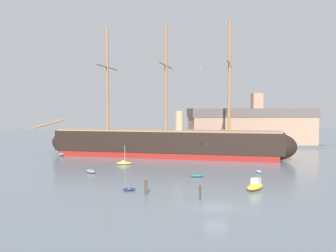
% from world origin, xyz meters
% --- Properties ---
extents(ground_plane, '(400.00, 400.00, 0.00)m').
position_xyz_m(ground_plane, '(0.00, 0.00, 0.00)').
color(ground_plane, slate).
extents(tall_ship, '(65.66, 27.62, 32.78)m').
position_xyz_m(tall_ship, '(-1.60, 48.60, 3.57)').
color(tall_ship, maroon).
rests_on(tall_ship, ground).
extents(dinghy_foreground_left, '(1.88, 0.91, 0.43)m').
position_xyz_m(dinghy_foreground_left, '(-10.44, 10.18, 0.22)').
color(dinghy_foreground_left, '#1E284C').
rests_on(dinghy_foreground_left, ground).
extents(motorboat_foreground_right, '(4.05, 4.13, 1.72)m').
position_xyz_m(motorboat_foreground_right, '(7.91, 9.08, 0.60)').
color(motorboat_foreground_right, gold).
rests_on(motorboat_foreground_right, ground).
extents(dinghy_near_centre, '(2.37, 1.28, 0.53)m').
position_xyz_m(dinghy_near_centre, '(1.30, 20.16, 0.27)').
color(dinghy_near_centre, '#236670').
rests_on(dinghy_near_centre, ground).
extents(dinghy_mid_left, '(2.53, 2.91, 0.64)m').
position_xyz_m(dinghy_mid_left, '(-17.73, 26.45, 0.32)').
color(dinghy_mid_left, gray).
rests_on(dinghy_mid_left, ground).
extents(dinghy_mid_right, '(1.15, 2.15, 0.49)m').
position_xyz_m(dinghy_mid_right, '(13.51, 23.64, 0.25)').
color(dinghy_mid_right, '#7FB2D6').
rests_on(dinghy_mid_right, ground).
extents(sailboat_alongside_bow, '(3.28, 1.09, 4.22)m').
position_xyz_m(sailboat_alongside_bow, '(-11.75, 36.73, 0.36)').
color(sailboat_alongside_bow, gold).
rests_on(sailboat_alongside_bow, ground).
extents(motorboat_far_left, '(2.15, 3.96, 1.58)m').
position_xyz_m(motorboat_far_left, '(-27.82, 54.29, 0.55)').
color(motorboat_far_left, gray).
rests_on(motorboat_far_left, ground).
extents(dinghy_far_right, '(2.18, 2.72, 0.59)m').
position_xyz_m(dinghy_far_right, '(28.85, 49.69, 0.30)').
color(dinghy_far_right, gray).
rests_on(dinghy_far_right, ground).
extents(dinghy_distant_centre, '(2.20, 2.92, 0.63)m').
position_xyz_m(dinghy_distant_centre, '(2.44, 65.92, 0.32)').
color(dinghy_distant_centre, '#1E284C').
rests_on(dinghy_distant_centre, ground).
extents(mooring_piling_nearest, '(0.41, 0.41, 2.00)m').
position_xyz_m(mooring_piling_nearest, '(-8.13, 7.46, 1.00)').
color(mooring_piling_nearest, '#4C3D2D').
rests_on(mooring_piling_nearest, ground).
extents(mooring_piling_left_pair, '(0.26, 0.26, 1.84)m').
position_xyz_m(mooring_piling_left_pair, '(-1.19, 4.00, 0.92)').
color(mooring_piling_left_pair, '#423323').
rests_on(mooring_piling_left_pair, ground).
extents(dockside_warehouse_right, '(43.19, 14.74, 17.21)m').
position_xyz_m(dockside_warehouse_right, '(28.17, 72.52, 6.16)').
color(dockside_warehouse_right, '#565659').
rests_on(dockside_warehouse_right, ground).
extents(seagull_in_flight, '(0.77, 1.14, 0.14)m').
position_xyz_m(seagull_in_flight, '(1.20, 17.21, 18.45)').
color(seagull_in_flight, silver).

